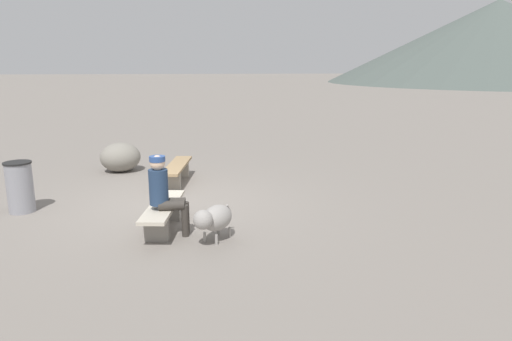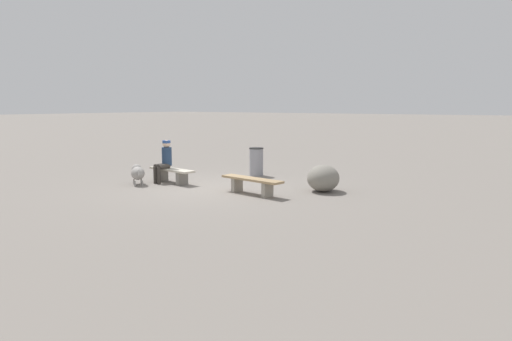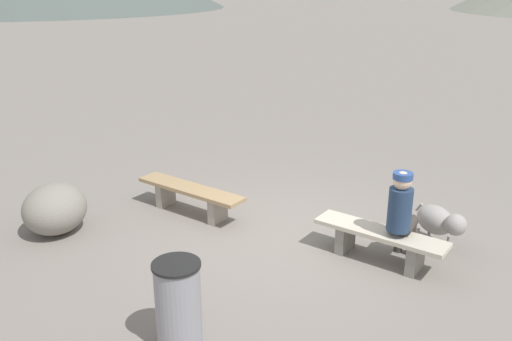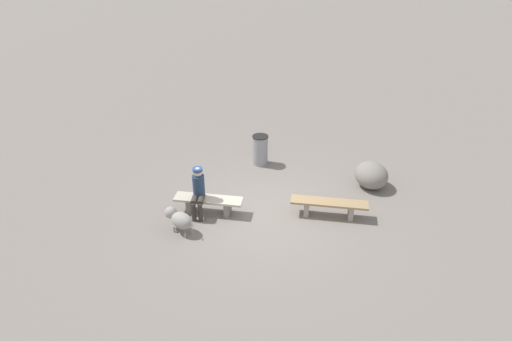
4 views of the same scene
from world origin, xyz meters
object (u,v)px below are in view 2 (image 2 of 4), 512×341
Objects in this scene: bench_right at (172,173)px; trash_bin at (256,162)px; dog at (138,172)px; bench_left at (252,183)px; seated_person at (165,158)px; boulder at (323,178)px.

trash_bin is (-1.24, -2.61, 0.16)m from bench_right.
bench_right is 2.24× the size of dog.
bench_left is 2.99m from bench_right.
seated_person reaches higher than boulder.
boulder is at bearing -120.34° from dog.
bench_right is 1.38× the size of seated_person.
bench_right is at bearing 6.18° from bench_left.
trash_bin is (-1.83, -3.42, 0.10)m from dog.
trash_bin is at bearing -22.07° from boulder.
bench_left is 3.24m from seated_person.
seated_person is at bearing 17.48° from boulder.
dog is at bearing 61.84° from trash_bin.
bench_left is 2.46× the size of dog.
bench_right is 1.90× the size of trash_bin.
boulder is at bearing 157.93° from trash_bin.
boulder is at bearing -124.86° from bench_left.
trash_bin reaches higher than bench_right.
dog is 5.36m from boulder.
bench_left is at bearing -177.51° from seated_person.
dog is (3.57, 0.72, 0.05)m from bench_left.
bench_left is at bearing 122.93° from trash_bin.
bench_left reaches higher than bench_right.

